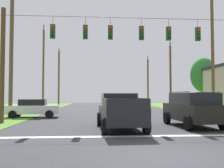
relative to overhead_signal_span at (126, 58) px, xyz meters
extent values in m
plane|color=#333338|center=(0.09, -9.59, -4.43)|extent=(120.00, 120.00, 0.00)
cube|color=white|center=(0.09, -5.79, -4.43)|extent=(13.63, 0.45, 0.01)
cube|color=white|center=(0.09, 0.21, -4.43)|extent=(2.50, 0.15, 0.01)
cube|color=white|center=(0.09, 7.07, -4.43)|extent=(2.50, 0.15, 0.01)
cube|color=white|center=(0.09, 13.33, -4.43)|extent=(2.50, 0.15, 0.01)
cylinder|color=brown|center=(-8.24, 0.00, -0.60)|extent=(0.30, 0.30, 7.67)
cylinder|color=black|center=(-0.01, 0.00, 2.75)|extent=(16.46, 0.02, 0.02)
cylinder|color=black|center=(-4.99, 0.00, 2.47)|extent=(0.02, 0.02, 0.57)
cube|color=#19471E|center=(-4.99, 0.00, 1.71)|extent=(0.32, 0.24, 0.95)
cylinder|color=red|center=(-4.99, -0.14, 2.01)|extent=(0.20, 0.04, 0.20)
cylinder|color=#352203|center=(-4.99, -0.14, 1.71)|extent=(0.20, 0.04, 0.20)
cylinder|color=black|center=(-4.99, -0.14, 1.41)|extent=(0.20, 0.04, 0.20)
cylinder|color=black|center=(-2.80, 0.00, 2.47)|extent=(0.02, 0.02, 0.57)
cube|color=#19471E|center=(-2.80, 0.00, 1.71)|extent=(0.32, 0.24, 0.95)
cylinder|color=red|center=(-2.80, -0.14, 2.01)|extent=(0.20, 0.04, 0.20)
cylinder|color=#352203|center=(-2.80, -0.14, 1.71)|extent=(0.20, 0.04, 0.20)
cylinder|color=black|center=(-2.80, -0.14, 1.41)|extent=(0.20, 0.04, 0.20)
cylinder|color=black|center=(-1.10, 0.00, 2.47)|extent=(0.02, 0.02, 0.57)
cube|color=#19471E|center=(-1.10, 0.00, 1.71)|extent=(0.32, 0.24, 0.95)
cylinder|color=red|center=(-1.10, -0.14, 2.01)|extent=(0.20, 0.04, 0.20)
cylinder|color=#352203|center=(-1.10, -0.14, 1.71)|extent=(0.20, 0.04, 0.20)
cylinder|color=black|center=(-1.10, -0.14, 1.41)|extent=(0.20, 0.04, 0.20)
cylinder|color=black|center=(1.06, 0.00, 2.47)|extent=(0.02, 0.02, 0.57)
cube|color=#19471E|center=(1.06, 0.00, 1.71)|extent=(0.32, 0.24, 0.95)
cylinder|color=red|center=(1.06, -0.14, 2.01)|extent=(0.20, 0.04, 0.20)
cylinder|color=#352203|center=(1.06, -0.14, 1.71)|extent=(0.20, 0.04, 0.20)
cylinder|color=black|center=(1.06, -0.14, 1.41)|extent=(0.20, 0.04, 0.20)
cylinder|color=black|center=(2.97, 0.00, 2.47)|extent=(0.02, 0.02, 0.57)
cube|color=#19471E|center=(2.97, 0.00, 1.71)|extent=(0.32, 0.24, 0.95)
cylinder|color=red|center=(2.97, -0.14, 2.01)|extent=(0.20, 0.04, 0.20)
cylinder|color=#352203|center=(2.97, -0.14, 1.71)|extent=(0.20, 0.04, 0.20)
cylinder|color=black|center=(2.97, -0.14, 1.41)|extent=(0.20, 0.04, 0.20)
cylinder|color=black|center=(5.07, 0.00, 2.47)|extent=(0.02, 0.02, 0.57)
cube|color=#19471E|center=(5.07, 0.00, 1.71)|extent=(0.32, 0.24, 0.95)
cylinder|color=red|center=(5.07, -0.14, 2.01)|extent=(0.20, 0.04, 0.20)
cylinder|color=#352203|center=(5.07, -0.14, 1.71)|extent=(0.20, 0.04, 0.20)
cylinder|color=black|center=(5.07, -0.14, 1.41)|extent=(0.20, 0.04, 0.20)
cube|color=black|center=(-0.79, -3.36, -3.61)|extent=(2.21, 5.47, 0.85)
cube|color=black|center=(-0.81, -2.71, -2.83)|extent=(1.92, 1.97, 0.70)
cube|color=black|center=(-1.67, -4.75, -2.96)|extent=(0.19, 2.38, 0.45)
cube|color=black|center=(0.21, -4.67, -2.96)|extent=(0.19, 2.38, 0.45)
cube|color=black|center=(-0.68, -6.01, -2.96)|extent=(1.96, 0.18, 0.45)
cylinder|color=black|center=(-1.86, -1.57, -4.03)|extent=(0.31, 0.81, 0.80)
cylinder|color=black|center=(0.14, -1.49, -4.03)|extent=(0.31, 0.81, 0.80)
cylinder|color=black|center=(-1.71, -5.24, -4.03)|extent=(0.31, 0.81, 0.80)
cylinder|color=black|center=(0.28, -5.16, -4.03)|extent=(0.31, 0.81, 0.80)
cube|color=black|center=(3.57, -2.54, -3.58)|extent=(2.20, 4.90, 0.95)
cube|color=black|center=(3.58, -2.69, -2.78)|extent=(1.97, 3.29, 0.65)
cylinder|color=black|center=(2.73, -2.74, -2.40)|extent=(0.20, 2.72, 0.05)
cylinder|color=black|center=(4.42, -2.65, -2.40)|extent=(0.20, 2.72, 0.05)
cylinder|color=black|center=(2.51, -0.97, -4.05)|extent=(0.30, 0.77, 0.76)
cylinder|color=black|center=(4.45, -0.86, -4.05)|extent=(0.30, 0.77, 0.76)
cylinder|color=black|center=(2.68, -4.23, -4.05)|extent=(0.30, 0.77, 0.76)
cylinder|color=black|center=(4.63, -4.12, -4.05)|extent=(0.30, 0.77, 0.76)
cube|color=silver|center=(-7.28, 4.60, -3.76)|extent=(4.41, 2.09, 0.70)
cube|color=black|center=(-7.28, 4.60, -3.16)|extent=(2.20, 1.76, 0.50)
cylinder|color=black|center=(-8.64, 3.60, -4.11)|extent=(0.65, 0.26, 0.64)
cylinder|color=black|center=(-8.76, 5.40, -4.11)|extent=(0.65, 0.26, 0.64)
cylinder|color=black|center=(-5.80, 3.79, -4.11)|extent=(0.65, 0.26, 0.64)
cylinder|color=black|center=(-5.93, 5.59, -4.11)|extent=(0.65, 0.26, 0.64)
cylinder|color=brown|center=(8.18, 4.24, 1.06)|extent=(0.27, 0.27, 10.98)
cylinder|color=brown|center=(8.26, 16.76, -0.12)|extent=(0.28, 0.28, 8.63)
cube|color=brown|center=(8.26, 16.76, 3.79)|extent=(0.12, 0.12, 1.99)
cylinder|color=#B2B7BC|center=(8.26, 17.56, 3.91)|extent=(0.08, 0.08, 0.12)
cylinder|color=#B2B7BC|center=(8.26, 15.97, 3.91)|extent=(0.08, 0.08, 0.12)
cube|color=brown|center=(8.26, 16.76, 2.89)|extent=(0.12, 0.12, 2.21)
cylinder|color=#B2B7BC|center=(8.26, 17.65, 3.01)|extent=(0.08, 0.08, 0.12)
cylinder|color=#B2B7BC|center=(8.26, 15.88, 3.01)|extent=(0.08, 0.08, 0.12)
cylinder|color=brown|center=(8.23, 30.96, -0.05)|extent=(0.32, 0.32, 8.76)
cube|color=brown|center=(8.23, 30.96, 3.93)|extent=(0.12, 0.12, 2.34)
cylinder|color=#B2B7BC|center=(8.23, 31.90, 4.05)|extent=(0.08, 0.08, 0.12)
cylinder|color=#B2B7BC|center=(8.23, 30.02, 4.05)|extent=(0.08, 0.08, 0.12)
cylinder|color=brown|center=(-8.91, 3.89, 0.80)|extent=(0.31, 0.31, 10.46)
cylinder|color=brown|center=(-9.15, 18.50, 1.05)|extent=(0.27, 0.27, 10.97)
cube|color=brown|center=(-9.15, 18.50, 6.14)|extent=(0.12, 0.12, 2.26)
cylinder|color=#B2B7BC|center=(-9.15, 19.41, 6.26)|extent=(0.08, 0.08, 0.12)
cylinder|color=#B2B7BC|center=(-9.15, 17.60, 6.26)|extent=(0.08, 0.08, 0.12)
cube|color=brown|center=(-9.15, 18.50, 5.24)|extent=(0.12, 0.12, 2.24)
cylinder|color=#B2B7BC|center=(-9.15, 19.40, 5.36)|extent=(0.08, 0.08, 0.12)
cylinder|color=#B2B7BC|center=(-9.15, 17.61, 5.36)|extent=(0.08, 0.08, 0.12)
cylinder|color=brown|center=(-8.79, 31.78, 0.76)|extent=(0.33, 0.33, 10.40)
cube|color=brown|center=(-8.79, 31.78, 5.56)|extent=(0.12, 0.12, 1.96)
cylinder|color=#B2B7BC|center=(-8.79, 32.56, 5.68)|extent=(0.08, 0.08, 0.12)
cylinder|color=#B2B7BC|center=(-8.79, 30.99, 5.68)|extent=(0.08, 0.08, 0.12)
cylinder|color=brown|center=(12.10, 15.02, -2.79)|extent=(0.25, 0.25, 3.30)
ellipsoid|color=#2F7930|center=(12.10, 15.02, 0.11)|extent=(3.33, 3.33, 4.54)
camera|label=1|loc=(-2.26, -17.24, -2.61)|focal=40.95mm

